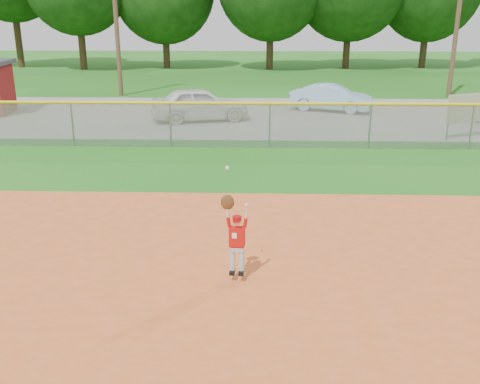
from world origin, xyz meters
The scene contains 8 objects.
ground centered at (0.00, 0.00, 0.00)m, with size 120.00×120.00×0.00m, color #1E6116.
parking_strip centered at (0.00, 16.00, 0.01)m, with size 44.00×10.00×0.03m, color gray.
car_white_a centered at (-2.82, 14.64, 0.72)m, with size 1.63×4.06×1.38m, color silver.
car_blue centered at (2.98, 17.17, 0.64)m, with size 1.29×3.70×1.22m, color #8EB4D4.
sponsor_sign centered at (7.06, 11.52, 1.08)m, with size 1.71×0.80×1.64m.
outfield_fence centered at (0.00, 10.00, 0.88)m, with size 40.06×0.10×1.55m.
power_lines centered at (1.00, 22.00, 4.68)m, with size 19.40×0.24×9.00m.
ballplayer centered at (-0.75, 0.43, 0.85)m, with size 0.46×0.21×1.87m.
Camera 1 is at (-0.41, -7.66, 4.30)m, focal length 40.00 mm.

